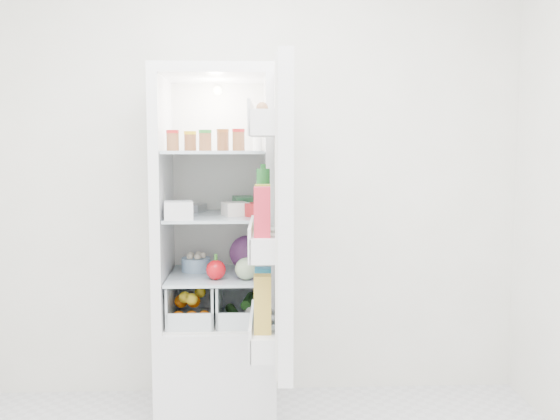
{
  "coord_description": "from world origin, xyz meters",
  "views": [
    {
      "loc": [
        -0.01,
        -2.02,
        1.41
      ],
      "look_at": [
        0.12,
        0.95,
        1.1
      ],
      "focal_mm": 40.0,
      "sensor_mm": 36.0,
      "label": 1
    }
  ],
  "objects_px": {
    "mushroom_bowl": "(196,265)",
    "fridge_door": "(277,221)",
    "red_cabbage": "(247,253)",
    "refrigerator": "(218,287)"
  },
  "relations": [
    {
      "from": "red_cabbage",
      "to": "fridge_door",
      "type": "xyz_separation_m",
      "value": [
        0.14,
        -0.68,
        0.25
      ]
    },
    {
      "from": "refrigerator",
      "to": "red_cabbage",
      "type": "height_order",
      "value": "refrigerator"
    },
    {
      "from": "refrigerator",
      "to": "mushroom_bowl",
      "type": "bearing_deg",
      "value": 171.0
    },
    {
      "from": "mushroom_bowl",
      "to": "fridge_door",
      "type": "bearing_deg",
      "value": -58.2
    },
    {
      "from": "mushroom_bowl",
      "to": "fridge_door",
      "type": "height_order",
      "value": "fridge_door"
    },
    {
      "from": "red_cabbage",
      "to": "mushroom_bowl",
      "type": "distance_m",
      "value": 0.28
    },
    {
      "from": "red_cabbage",
      "to": "mushroom_bowl",
      "type": "height_order",
      "value": "red_cabbage"
    },
    {
      "from": "fridge_door",
      "to": "mushroom_bowl",
      "type": "bearing_deg",
      "value": 33.55
    },
    {
      "from": "fridge_door",
      "to": "red_cabbage",
      "type": "bearing_deg",
      "value": 13.14
    },
    {
      "from": "red_cabbage",
      "to": "fridge_door",
      "type": "relative_size",
      "value": 0.14
    }
  ]
}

